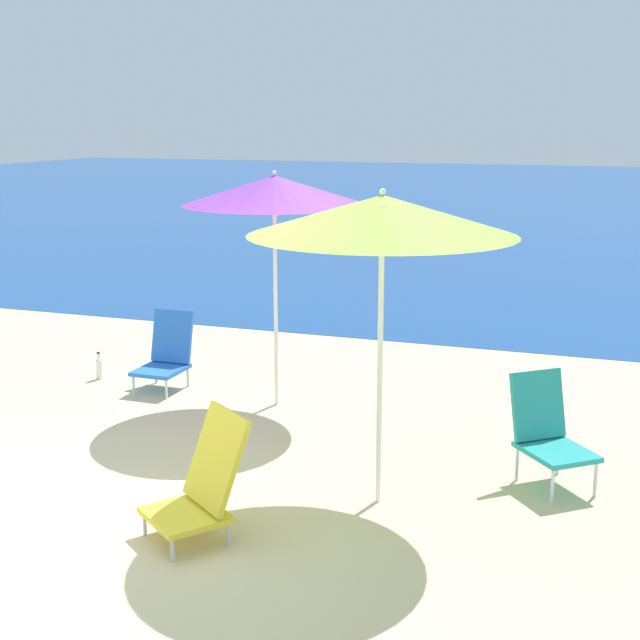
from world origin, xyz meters
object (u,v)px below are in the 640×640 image
at_px(beach_chair_blue, 166,353).
at_px(water_bottle, 99,368).
at_px(beach_umbrella_purple, 274,191).
at_px(beach_umbrella_lime, 382,216).
at_px(beach_chair_teal, 547,430).
at_px(beach_chair_yellow, 203,483).

bearing_deg(beach_chair_blue, water_bottle, 179.11).
xyz_separation_m(beach_umbrella_purple, water_bottle, (-1.92, 0.15, -1.78)).
height_order(beach_umbrella_lime, beach_chair_teal, beach_umbrella_lime).
bearing_deg(beach_umbrella_lime, beach_chair_yellow, -136.22).
relative_size(beach_chair_teal, beach_chair_yellow, 1.00).
distance_m(beach_umbrella_purple, beach_chair_teal, 3.01).
bearing_deg(beach_chair_yellow, beach_umbrella_purple, 138.98).
distance_m(beach_umbrella_purple, water_bottle, 2.62).
xyz_separation_m(beach_chair_blue, beach_chair_teal, (3.58, -1.11, 0.06)).
bearing_deg(beach_umbrella_purple, water_bottle, 175.60).
distance_m(beach_chair_blue, beach_chair_yellow, 3.14).
height_order(beach_chair_teal, beach_chair_yellow, beach_chair_teal).
bearing_deg(beach_chair_blue, beach_umbrella_lime, -34.60).
relative_size(beach_umbrella_purple, beach_chair_blue, 2.88).
distance_m(beach_chair_teal, water_bottle, 4.49).
height_order(beach_umbrella_purple, beach_chair_blue, beach_umbrella_purple).
bearing_deg(water_bottle, beach_chair_blue, -1.26).
relative_size(beach_chair_blue, beach_chair_teal, 0.93).
bearing_deg(water_bottle, beach_umbrella_purple, -4.40).
bearing_deg(beach_chair_yellow, beach_chair_blue, 159.71).
bearing_deg(beach_chair_teal, beach_chair_yellow, 178.80).
height_order(beach_umbrella_lime, beach_umbrella_purple, beach_umbrella_lime).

